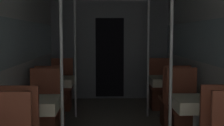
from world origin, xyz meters
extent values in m
cube|color=silver|center=(-1.34, 2.91, 1.12)|extent=(0.05, 8.62, 2.24)
cube|color=silver|center=(-1.33, 2.91, 1.36)|extent=(0.03, 7.93, 0.62)
cube|color=slate|center=(0.00, 6.28, 1.12)|extent=(2.63, 0.08, 2.24)
cube|color=black|center=(0.00, 6.24, 0.94)|extent=(0.64, 0.01, 1.79)
cube|color=brown|center=(-0.97, 1.75, 0.72)|extent=(0.43, 0.04, 0.53)
cube|color=#B2B2B7|center=(-0.97, 2.81, 0.69)|extent=(0.54, 0.54, 0.02)
cube|color=beige|center=(-0.97, 2.81, 0.64)|extent=(0.58, 0.58, 0.14)
cube|color=brown|center=(-0.97, 2.04, 0.72)|extent=(0.43, 0.04, 0.53)
cube|color=brown|center=(-0.97, 3.38, 0.20)|extent=(0.36, 0.36, 0.41)
cube|color=brown|center=(-0.97, 3.38, 0.43)|extent=(0.43, 0.43, 0.05)
cube|color=brown|center=(-0.97, 3.57, 0.72)|extent=(0.43, 0.04, 0.53)
cylinder|color=silver|center=(-0.64, 2.81, 1.12)|extent=(0.04, 0.04, 2.24)
cylinder|color=#4C4C51|center=(-0.97, 4.64, 0.01)|extent=(0.30, 0.30, 0.01)
cylinder|color=#B7B7BC|center=(-0.97, 4.64, 0.35)|extent=(0.10, 0.10, 0.67)
cube|color=#B2B2B7|center=(-0.97, 4.64, 0.69)|extent=(0.54, 0.54, 0.02)
cube|color=beige|center=(-0.97, 4.64, 0.64)|extent=(0.58, 0.58, 0.14)
cube|color=brown|center=(-0.97, 4.07, 0.20)|extent=(0.36, 0.36, 0.41)
cube|color=brown|center=(-0.97, 4.07, 0.43)|extent=(0.43, 0.43, 0.05)
cube|color=brown|center=(-0.97, 3.87, 0.72)|extent=(0.43, 0.04, 0.53)
cube|color=brown|center=(-0.97, 5.21, 0.20)|extent=(0.36, 0.36, 0.41)
cube|color=brown|center=(-0.97, 5.21, 0.43)|extent=(0.43, 0.43, 0.05)
cube|color=brown|center=(-0.97, 5.40, 0.72)|extent=(0.43, 0.04, 0.53)
cylinder|color=silver|center=(-0.64, 4.64, 1.12)|extent=(0.04, 0.04, 2.24)
cube|color=#B2B2B7|center=(0.97, 2.81, 0.69)|extent=(0.54, 0.54, 0.02)
cube|color=beige|center=(0.97, 2.81, 0.64)|extent=(0.58, 0.58, 0.14)
cube|color=brown|center=(0.97, 2.04, 0.72)|extent=(0.43, 0.04, 0.53)
cube|color=brown|center=(0.97, 3.38, 0.20)|extent=(0.36, 0.36, 0.41)
cube|color=brown|center=(0.97, 3.38, 0.43)|extent=(0.43, 0.43, 0.05)
cube|color=brown|center=(0.97, 3.57, 0.72)|extent=(0.43, 0.04, 0.53)
cylinder|color=silver|center=(0.64, 2.81, 1.12)|extent=(0.04, 0.04, 2.24)
cylinder|color=#4C4C51|center=(0.97, 4.64, 0.01)|extent=(0.30, 0.30, 0.01)
cylinder|color=#B7B7BC|center=(0.97, 4.64, 0.35)|extent=(0.10, 0.10, 0.67)
cube|color=#B2B2B7|center=(0.97, 4.64, 0.69)|extent=(0.54, 0.54, 0.02)
cube|color=beige|center=(0.97, 4.64, 0.64)|extent=(0.58, 0.58, 0.14)
cube|color=brown|center=(0.97, 4.07, 0.20)|extent=(0.36, 0.36, 0.41)
cube|color=brown|center=(0.97, 4.07, 0.43)|extent=(0.43, 0.43, 0.05)
cube|color=brown|center=(0.97, 3.87, 0.72)|extent=(0.43, 0.04, 0.53)
cube|color=brown|center=(0.97, 5.21, 0.20)|extent=(0.36, 0.36, 0.41)
cube|color=brown|center=(0.97, 5.21, 0.43)|extent=(0.43, 0.43, 0.05)
cube|color=brown|center=(0.97, 5.40, 0.72)|extent=(0.43, 0.04, 0.53)
cylinder|color=silver|center=(0.64, 4.64, 1.12)|extent=(0.04, 0.04, 2.24)
camera|label=1|loc=(-0.17, -0.82, 1.46)|focal=50.00mm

